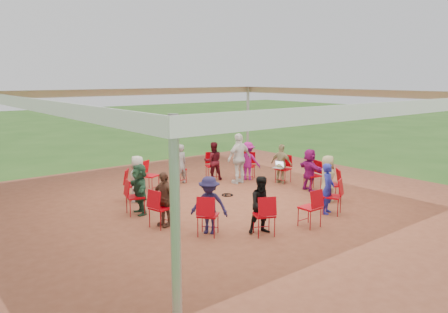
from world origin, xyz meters
TOP-DOWN VIEW (x-y plane):
  - ground at (0.00, 0.00)m, footprint 80.00×80.00m
  - dirt_patch at (0.00, 0.00)m, footprint 13.00×13.00m
  - tent at (0.00, 0.00)m, footprint 10.33×10.33m
  - chair_0 at (2.66, 0.63)m, footprint 0.52×0.51m
  - chair_1 at (2.12, 1.72)m, footprint 0.61×0.60m
  - chair_2 at (1.17, 2.47)m, footprint 0.57×0.58m
  - chair_3 at (-0.02, 2.73)m, footprint 0.42×0.44m
  - chair_4 at (-1.20, 2.45)m, footprint 0.57×0.58m
  - chair_5 at (-2.15, 1.69)m, footprint 0.61×0.60m
  - chair_6 at (-2.67, 0.59)m, footprint 0.52×0.50m
  - chair_7 at (-2.66, -0.63)m, footprint 0.52×0.51m
  - chair_8 at (-2.12, -1.72)m, footprint 0.61×0.60m
  - chair_9 at (-1.17, -2.47)m, footprint 0.57×0.58m
  - chair_10 at (0.02, -2.73)m, footprint 0.42×0.44m
  - chair_11 at (1.20, -2.45)m, footprint 0.57×0.58m
  - chair_12 at (2.15, -1.69)m, footprint 0.61×0.60m
  - chair_13 at (2.67, -0.59)m, footprint 0.52×0.50m
  - person_seated_0 at (2.54, 0.60)m, footprint 0.54×0.82m
  - person_seated_1 at (2.03, 1.64)m, footprint 0.84×0.90m
  - person_seated_2 at (1.12, 2.36)m, footprint 0.71×0.59m
  - person_seated_3 at (-0.02, 2.61)m, footprint 0.47×0.31m
  - person_seated_4 at (-2.05, 1.61)m, footprint 0.66×0.71m
  - person_seated_5 at (-2.55, 0.56)m, footprint 0.69×1.25m
  - person_seated_6 at (-2.54, -0.60)m, footprint 0.54×0.82m
  - person_seated_7 at (-2.03, -1.64)m, footprint 0.84×0.90m
  - person_seated_8 at (-1.12, -2.36)m, footprint 0.71×0.59m
  - person_seated_9 at (1.15, -2.35)m, footprint 0.55×0.48m
  - person_seated_10 at (2.05, -1.61)m, footprint 0.66×0.71m
  - person_seated_11 at (2.55, -0.56)m, footprint 0.69×1.25m
  - standing_person at (1.50, 1.47)m, footprint 0.98×0.53m
  - cable_coil at (0.25, 0.52)m, footprint 0.39×0.39m
  - laptop at (2.39, 0.56)m, footprint 0.32×0.37m

SIDE VIEW (x-z plane):
  - ground at x=0.00m, z-range 0.00..0.00m
  - dirt_patch at x=0.00m, z-range 0.01..0.01m
  - cable_coil at x=0.25m, z-range 0.01..0.04m
  - chair_0 at x=2.66m, z-range 0.00..0.90m
  - chair_1 at x=2.12m, z-range 0.00..0.90m
  - chair_2 at x=1.17m, z-range 0.00..0.90m
  - chair_3 at x=-0.02m, z-range 0.00..0.90m
  - chair_4 at x=-1.20m, z-range 0.00..0.90m
  - chair_5 at x=-2.15m, z-range 0.00..0.90m
  - chair_6 at x=-2.67m, z-range 0.00..0.90m
  - chair_7 at x=-2.66m, z-range 0.00..0.90m
  - chair_8 at x=-2.12m, z-range 0.00..0.90m
  - chair_9 at x=-1.17m, z-range 0.00..0.90m
  - chair_10 at x=0.02m, z-range 0.00..0.90m
  - chair_11 at x=1.20m, z-range 0.00..0.90m
  - chair_12 at x=2.15m, z-range 0.00..0.90m
  - chair_13 at x=2.67m, z-range 0.00..0.90m
  - laptop at x=2.39m, z-range 0.50..0.72m
  - person_seated_0 at x=2.54m, z-range 0.01..1.28m
  - person_seated_1 at x=2.03m, z-range 0.01..1.28m
  - person_seated_2 at x=1.12m, z-range 0.01..1.28m
  - person_seated_3 at x=-0.02m, z-range 0.01..1.28m
  - person_seated_4 at x=-2.05m, z-range 0.01..1.28m
  - person_seated_5 at x=-2.55m, z-range 0.01..1.28m
  - person_seated_6 at x=-2.54m, z-range 0.01..1.28m
  - person_seated_7 at x=-2.03m, z-range 0.01..1.28m
  - person_seated_8 at x=-1.12m, z-range 0.01..1.28m
  - person_seated_9 at x=1.15m, z-range 0.01..1.28m
  - person_seated_10 at x=2.05m, z-range 0.01..1.28m
  - person_seated_11 at x=2.55m, z-range 0.01..1.28m
  - standing_person at x=1.50m, z-range 0.01..1.64m
  - tent at x=0.00m, z-range 0.87..3.87m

